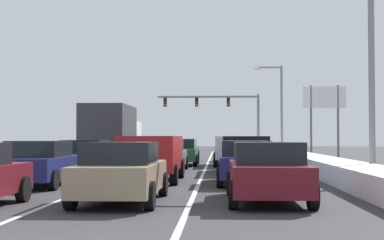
{
  "coord_description": "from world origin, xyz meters",
  "views": [
    {
      "loc": [
        2.41,
        -6.84,
        1.64
      ],
      "look_at": [
        0.1,
        41.78,
        3.08
      ],
      "focal_mm": 53.47,
      "sensor_mm": 36.0,
      "label": 1
    }
  ],
  "objects_px": {
    "sedan_maroon_right_lane_nearest": "(267,172)",
    "sedan_navy_left_lane_second": "(40,163)",
    "sedan_tan_center_lane_nearest": "(122,172)",
    "street_lamp_right_mid": "(278,101)",
    "suv_white_right_lane_fourth": "(233,148)",
    "sedan_gray_center_lane_third": "(166,155)",
    "street_lamp_right_near": "(361,50)",
    "traffic_light_gantry": "(222,108)",
    "roadside_sign_right": "(324,105)",
    "sedan_green_center_lane_fourth": "(181,152)",
    "box_truck_left_lane_fourth": "(112,132)",
    "sedan_black_left_lane_third": "(86,157)",
    "sedan_navy_right_lane_second": "(245,162)",
    "suv_red_center_lane_second": "(152,154)",
    "sedan_silver_right_lane_fifth": "(236,150)",
    "suv_silver_left_lane_fifth": "(135,146)",
    "sedan_charcoal_center_lane_fifth": "(184,149)",
    "suv_black_right_lane_third": "(244,150)"
  },
  "relations": [
    {
      "from": "sedan_navy_left_lane_second",
      "to": "street_lamp_right_near",
      "type": "height_order",
      "value": "street_lamp_right_near"
    },
    {
      "from": "sedan_black_left_lane_third",
      "to": "street_lamp_right_near",
      "type": "bearing_deg",
      "value": -20.03
    },
    {
      "from": "sedan_maroon_right_lane_nearest",
      "to": "suv_red_center_lane_second",
      "type": "distance_m",
      "value": 7.53
    },
    {
      "from": "sedan_green_center_lane_fourth",
      "to": "sedan_navy_left_lane_second",
      "type": "bearing_deg",
      "value": -104.82
    },
    {
      "from": "suv_black_right_lane_third",
      "to": "sedan_tan_center_lane_nearest",
      "type": "relative_size",
      "value": 1.09
    },
    {
      "from": "suv_red_center_lane_second",
      "to": "roadside_sign_right",
      "type": "bearing_deg",
      "value": 64.77
    },
    {
      "from": "sedan_navy_right_lane_second",
      "to": "suv_white_right_lane_fourth",
      "type": "relative_size",
      "value": 0.92
    },
    {
      "from": "sedan_gray_center_lane_third",
      "to": "sedan_green_center_lane_fourth",
      "type": "xyz_separation_m",
      "value": [
        0.36,
        5.54,
        0.0
      ]
    },
    {
      "from": "suv_white_right_lane_fourth",
      "to": "box_truck_left_lane_fourth",
      "type": "height_order",
      "value": "box_truck_left_lane_fourth"
    },
    {
      "from": "suv_white_right_lane_fourth",
      "to": "sedan_gray_center_lane_third",
      "type": "height_order",
      "value": "suv_white_right_lane_fourth"
    },
    {
      "from": "sedan_gray_center_lane_third",
      "to": "street_lamp_right_mid",
      "type": "xyz_separation_m",
      "value": [
        8.0,
        25.67,
        4.16
      ]
    },
    {
      "from": "sedan_silver_right_lane_fifth",
      "to": "suv_silver_left_lane_fifth",
      "type": "relative_size",
      "value": 0.92
    },
    {
      "from": "sedan_tan_center_lane_nearest",
      "to": "street_lamp_right_mid",
      "type": "distance_m",
      "value": 39.89
    },
    {
      "from": "roadside_sign_right",
      "to": "traffic_light_gantry",
      "type": "bearing_deg",
      "value": 112.3
    },
    {
      "from": "sedan_maroon_right_lane_nearest",
      "to": "sedan_silver_right_lane_fifth",
      "type": "distance_m",
      "value": 24.18
    },
    {
      "from": "suv_red_center_lane_second",
      "to": "roadside_sign_right",
      "type": "distance_m",
      "value": 24.45
    },
    {
      "from": "sedan_green_center_lane_fourth",
      "to": "roadside_sign_right",
      "type": "bearing_deg",
      "value": 44.85
    },
    {
      "from": "sedan_maroon_right_lane_nearest",
      "to": "sedan_navy_left_lane_second",
      "type": "height_order",
      "value": "same"
    },
    {
      "from": "sedan_tan_center_lane_nearest",
      "to": "box_truck_left_lane_fourth",
      "type": "relative_size",
      "value": 0.62
    },
    {
      "from": "sedan_maroon_right_lane_nearest",
      "to": "suv_white_right_lane_fourth",
      "type": "height_order",
      "value": "suv_white_right_lane_fourth"
    },
    {
      "from": "sedan_green_center_lane_fourth",
      "to": "suv_silver_left_lane_fifth",
      "type": "bearing_deg",
      "value": 117.41
    },
    {
      "from": "sedan_navy_right_lane_second",
      "to": "sedan_tan_center_lane_nearest",
      "type": "xyz_separation_m",
      "value": [
        -3.35,
        -5.76,
        0.0
      ]
    },
    {
      "from": "suv_white_right_lane_fourth",
      "to": "sedan_tan_center_lane_nearest",
      "type": "bearing_deg",
      "value": -99.98
    },
    {
      "from": "sedan_silver_right_lane_fifth",
      "to": "sedan_gray_center_lane_third",
      "type": "relative_size",
      "value": 1.0
    },
    {
      "from": "sedan_gray_center_lane_third",
      "to": "sedan_charcoal_center_lane_fifth",
      "type": "relative_size",
      "value": 1.0
    },
    {
      "from": "sedan_navy_left_lane_second",
      "to": "street_lamp_right_mid",
      "type": "height_order",
      "value": "street_lamp_right_mid"
    },
    {
      "from": "suv_white_right_lane_fourth",
      "to": "street_lamp_right_mid",
      "type": "bearing_deg",
      "value": 77.31
    },
    {
      "from": "sedan_maroon_right_lane_nearest",
      "to": "suv_white_right_lane_fourth",
      "type": "distance_m",
      "value": 17.96
    },
    {
      "from": "traffic_light_gantry",
      "to": "roadside_sign_right",
      "type": "xyz_separation_m",
      "value": [
        7.49,
        -18.27,
        -0.72
      ]
    },
    {
      "from": "sedan_gray_center_lane_third",
      "to": "suv_red_center_lane_second",
      "type": "bearing_deg",
      "value": -89.2
    },
    {
      "from": "sedan_tan_center_lane_nearest",
      "to": "suv_red_center_lane_second",
      "type": "height_order",
      "value": "suv_red_center_lane_second"
    },
    {
      "from": "street_lamp_right_mid",
      "to": "sedan_tan_center_lane_nearest",
      "type": "bearing_deg",
      "value": -101.43
    },
    {
      "from": "traffic_light_gantry",
      "to": "roadside_sign_right",
      "type": "height_order",
      "value": "traffic_light_gantry"
    },
    {
      "from": "sedan_navy_right_lane_second",
      "to": "street_lamp_right_mid",
      "type": "height_order",
      "value": "street_lamp_right_mid"
    },
    {
      "from": "sedan_black_left_lane_third",
      "to": "box_truck_left_lane_fourth",
      "type": "height_order",
      "value": "box_truck_left_lane_fourth"
    },
    {
      "from": "sedan_maroon_right_lane_nearest",
      "to": "sedan_navy_left_lane_second",
      "type": "bearing_deg",
      "value": 148.83
    },
    {
      "from": "sedan_maroon_right_lane_nearest",
      "to": "traffic_light_gantry",
      "type": "bearing_deg",
      "value": 91.04
    },
    {
      "from": "traffic_light_gantry",
      "to": "street_lamp_right_near",
      "type": "distance_m",
      "value": 41.06
    },
    {
      "from": "sedan_navy_right_lane_second",
      "to": "street_lamp_right_near",
      "type": "bearing_deg",
      "value": 6.64
    },
    {
      "from": "sedan_silver_right_lane_fifth",
      "to": "suv_red_center_lane_second",
      "type": "xyz_separation_m",
      "value": [
        -3.65,
        -17.61,
        0.25
      ]
    },
    {
      "from": "sedan_navy_left_lane_second",
      "to": "box_truck_left_lane_fourth",
      "type": "bearing_deg",
      "value": 90.42
    },
    {
      "from": "sedan_gray_center_lane_third",
      "to": "traffic_light_gantry",
      "type": "distance_m",
      "value": 34.18
    },
    {
      "from": "suv_white_right_lane_fourth",
      "to": "sedan_green_center_lane_fourth",
      "type": "xyz_separation_m",
      "value": [
        -2.98,
        0.54,
        -0.25
      ]
    },
    {
      "from": "sedan_black_left_lane_third",
      "to": "suv_silver_left_lane_fifth",
      "type": "height_order",
      "value": "suv_silver_left_lane_fifth"
    },
    {
      "from": "sedan_black_left_lane_third",
      "to": "street_lamp_right_mid",
      "type": "height_order",
      "value": "street_lamp_right_mid"
    },
    {
      "from": "sedan_navy_left_lane_second",
      "to": "sedan_silver_right_lane_fifth",
      "type": "bearing_deg",
      "value": 70.27
    },
    {
      "from": "street_lamp_right_mid",
      "to": "roadside_sign_right",
      "type": "xyz_separation_m",
      "value": [
        2.43,
        -10.12,
        -0.91
      ]
    },
    {
      "from": "box_truck_left_lane_fourth",
      "to": "street_lamp_right_mid",
      "type": "xyz_separation_m",
      "value": [
        11.48,
        21.1,
        3.03
      ]
    },
    {
      "from": "sedan_navy_right_lane_second",
      "to": "traffic_light_gantry",
      "type": "xyz_separation_m",
      "value": [
        -0.55,
        41.27,
        3.97
      ]
    },
    {
      "from": "sedan_black_left_lane_third",
      "to": "street_lamp_right_mid",
      "type": "xyz_separation_m",
      "value": [
        11.17,
        28.72,
        4.16
      ]
    }
  ]
}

